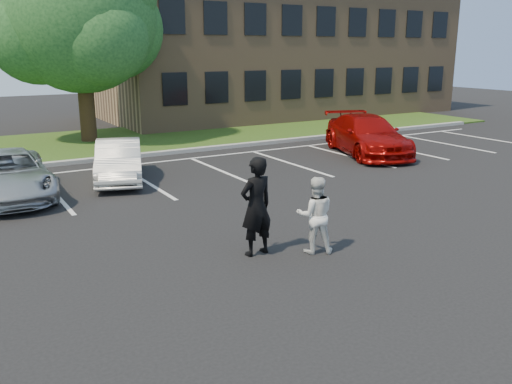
{
  "coord_description": "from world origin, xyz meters",
  "views": [
    {
      "loc": [
        -5.52,
        -8.35,
        4.13
      ],
      "look_at": [
        0.0,
        1.0,
        1.25
      ],
      "focal_mm": 38.0,
      "sensor_mm": 36.0,
      "label": 1
    }
  ],
  "objects_px": {
    "tree": "(81,19)",
    "car_white_sedan": "(119,161)",
    "office_building": "(277,48)",
    "car_red_compact": "(367,135)",
    "man_white_shirt": "(315,215)",
    "car_silver_minivan": "(8,175)",
    "man_black_suit": "(256,206)"
  },
  "relations": [
    {
      "from": "tree",
      "to": "car_white_sedan",
      "type": "relative_size",
      "value": 2.22
    },
    {
      "from": "man_white_shirt",
      "to": "car_silver_minivan",
      "type": "xyz_separation_m",
      "value": [
        -4.93,
        7.87,
        -0.14
      ]
    },
    {
      "from": "car_red_compact",
      "to": "tree",
      "type": "bearing_deg",
      "value": 154.31
    },
    {
      "from": "office_building",
      "to": "car_white_sedan",
      "type": "bearing_deg",
      "value": -137.38
    },
    {
      "from": "man_black_suit",
      "to": "car_silver_minivan",
      "type": "distance_m",
      "value": 8.3
    },
    {
      "from": "office_building",
      "to": "car_red_compact",
      "type": "bearing_deg",
      "value": -108.63
    },
    {
      "from": "tree",
      "to": "man_black_suit",
      "type": "height_order",
      "value": "tree"
    },
    {
      "from": "tree",
      "to": "car_white_sedan",
      "type": "distance_m",
      "value": 9.45
    },
    {
      "from": "car_silver_minivan",
      "to": "car_white_sedan",
      "type": "height_order",
      "value": "car_silver_minivan"
    },
    {
      "from": "man_white_shirt",
      "to": "car_silver_minivan",
      "type": "distance_m",
      "value": 9.29
    },
    {
      "from": "car_red_compact",
      "to": "man_white_shirt",
      "type": "bearing_deg",
      "value": -118.13
    },
    {
      "from": "tree",
      "to": "car_silver_minivan",
      "type": "height_order",
      "value": "tree"
    },
    {
      "from": "office_building",
      "to": "car_white_sedan",
      "type": "xyz_separation_m",
      "value": [
        -14.67,
        -13.5,
        -3.51
      ]
    },
    {
      "from": "tree",
      "to": "man_black_suit",
      "type": "relative_size",
      "value": 4.27
    },
    {
      "from": "man_black_suit",
      "to": "car_white_sedan",
      "type": "relative_size",
      "value": 0.52
    },
    {
      "from": "office_building",
      "to": "car_white_sedan",
      "type": "relative_size",
      "value": 5.66
    },
    {
      "from": "man_black_suit",
      "to": "man_white_shirt",
      "type": "relative_size",
      "value": 1.27
    },
    {
      "from": "office_building",
      "to": "car_red_compact",
      "type": "distance_m",
      "value": 15.24
    },
    {
      "from": "office_building",
      "to": "man_black_suit",
      "type": "height_order",
      "value": "office_building"
    },
    {
      "from": "car_white_sedan",
      "to": "car_red_compact",
      "type": "bearing_deg",
      "value": 14.34
    },
    {
      "from": "office_building",
      "to": "man_white_shirt",
      "type": "height_order",
      "value": "office_building"
    },
    {
      "from": "car_white_sedan",
      "to": "tree",
      "type": "bearing_deg",
      "value": 99.9
    },
    {
      "from": "car_silver_minivan",
      "to": "car_white_sedan",
      "type": "bearing_deg",
      "value": 8.98
    },
    {
      "from": "car_silver_minivan",
      "to": "car_red_compact",
      "type": "distance_m",
      "value": 13.23
    },
    {
      "from": "tree",
      "to": "car_white_sedan",
      "type": "xyz_separation_m",
      "value": [
        -1.12,
        -8.13,
        -4.7
      ]
    },
    {
      "from": "tree",
      "to": "car_silver_minivan",
      "type": "xyz_separation_m",
      "value": [
        -4.43,
        -8.54,
        -4.68
      ]
    },
    {
      "from": "car_red_compact",
      "to": "man_black_suit",
      "type": "bearing_deg",
      "value": -123.61
    },
    {
      "from": "man_white_shirt",
      "to": "office_building",
      "type": "bearing_deg",
      "value": -93.51
    },
    {
      "from": "man_black_suit",
      "to": "car_red_compact",
      "type": "distance_m",
      "value": 11.84
    },
    {
      "from": "man_white_shirt",
      "to": "car_silver_minivan",
      "type": "height_order",
      "value": "man_white_shirt"
    },
    {
      "from": "tree",
      "to": "office_building",
      "type": "bearing_deg",
      "value": 21.62
    },
    {
      "from": "man_white_shirt",
      "to": "car_silver_minivan",
      "type": "relative_size",
      "value": 0.34
    }
  ]
}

